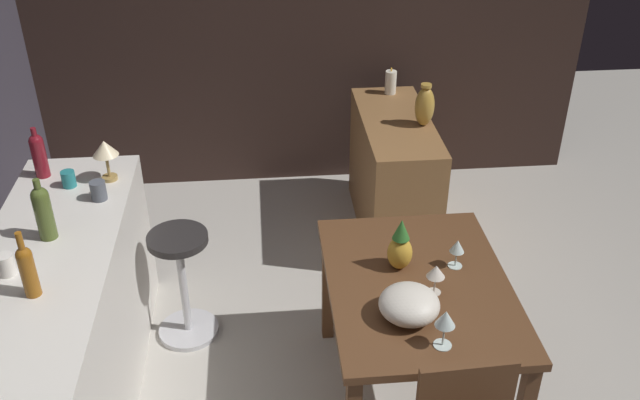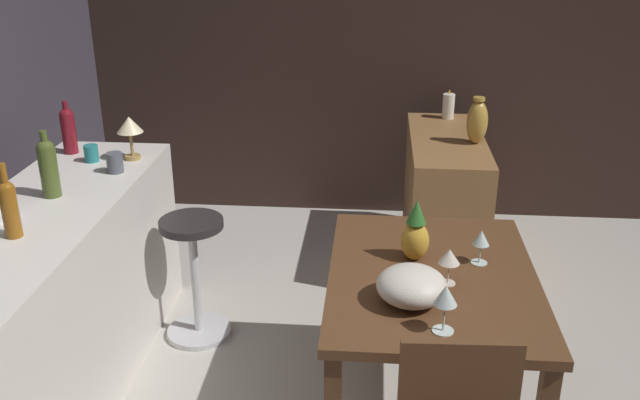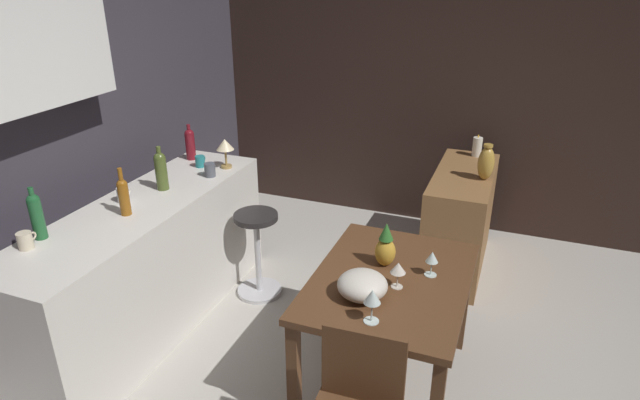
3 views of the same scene
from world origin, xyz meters
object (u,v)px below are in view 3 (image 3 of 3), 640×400
object	(u,v)px
wine_glass_left	(432,258)
pillar_candle_tall	(477,147)
pineapple_centerpiece	(385,247)
dining_table	(390,293)
wine_bottle_amber	(124,195)
cup_cream	(25,241)
bar_stool	(258,252)
cup_teal	(200,161)
sideboard_cabinet	(459,220)
wine_glass_right	(372,298)
fruit_bowl	(362,285)
wine_glass_center	(398,269)
counter_lamp	(225,146)
cup_white	(123,195)
cup_slate	(210,170)
vase_brass	(486,163)
wine_bottle_green	(36,214)
wine_bottle_olive	(161,169)
wine_bottle_ruby	(190,143)

from	to	relation	value
wine_glass_left	pillar_candle_tall	bearing A→B (deg)	-0.82
pineapple_centerpiece	dining_table	bearing A→B (deg)	-150.66
wine_bottle_amber	pillar_candle_tall	xyz separation A→B (m)	(2.12, -1.86, -0.13)
pineapple_centerpiece	cup_cream	xyz separation A→B (m)	(-0.79, 1.78, 0.10)
bar_stool	pineapple_centerpiece	bearing A→B (deg)	-113.98
pillar_candle_tall	cup_teal	bearing A→B (deg)	123.24
sideboard_cabinet	wine_glass_right	xyz separation A→B (m)	(-1.97, 0.18, 0.47)
pineapple_centerpiece	wine_bottle_amber	size ratio (longest dim) A/B	0.87
fruit_bowl	wine_glass_center	bearing A→B (deg)	-44.10
wine_glass_center	counter_lamp	xyz separation A→B (m)	(0.88, 1.53, 0.21)
wine_glass_left	cup_white	xyz separation A→B (m)	(-0.09, 1.97, 0.10)
dining_table	cup_white	world-z (taller)	cup_white
sideboard_cabinet	counter_lamp	xyz separation A→B (m)	(-0.75, 1.66, 0.66)
wine_glass_center	cup_cream	size ratio (longest dim) A/B	1.30
pineapple_centerpiece	cup_slate	distance (m)	1.51
cup_slate	vase_brass	xyz separation A→B (m)	(0.86, -1.83, 0.00)
pillar_candle_tall	vase_brass	world-z (taller)	vase_brass
fruit_bowl	cup_slate	xyz separation A→B (m)	(0.84, 1.40, 0.14)
cup_cream	vase_brass	world-z (taller)	vase_brass
wine_glass_center	cup_slate	distance (m)	1.69
wine_bottle_green	cup_white	bearing A→B (deg)	-9.47
wine_glass_left	wine_glass_center	xyz separation A→B (m)	(-0.18, 0.14, 0.01)
counter_lamp	wine_glass_center	bearing A→B (deg)	-119.92
dining_table	wine_bottle_amber	bearing A→B (deg)	94.53
cup_white	fruit_bowl	bearing A→B (deg)	-98.36
wine_bottle_olive	wine_bottle_ruby	world-z (taller)	wine_bottle_olive
cup_teal	cup_slate	xyz separation A→B (m)	(-0.14, -0.18, 0.01)
wine_glass_right	cup_cream	distance (m)	1.88
bar_stool	vase_brass	world-z (taller)	vase_brass
wine_glass_right	cup_white	world-z (taller)	cup_white
wine_glass_center	pillar_candle_tall	bearing A→B (deg)	-4.71
cup_slate	pillar_candle_tall	size ratio (longest dim) A/B	0.60
cup_teal	pillar_candle_tall	world-z (taller)	pillar_candle_tall
wine_glass_right	cup_white	bearing A→B (deg)	76.39
bar_stool	wine_bottle_ruby	size ratio (longest dim) A/B	2.37
wine_glass_left	wine_bottle_amber	xyz separation A→B (m)	(-0.24, 1.83, 0.18)
cup_slate	cup_white	bearing A→B (deg)	154.54
cup_slate	vase_brass	size ratio (longest dim) A/B	0.41
wine_bottle_green	wine_bottle_amber	world-z (taller)	wine_bottle_green
counter_lamp	pillar_candle_tall	size ratio (longest dim) A/B	1.20
wine_glass_center	fruit_bowl	size ratio (longest dim) A/B	0.57
wine_glass_center	cup_slate	xyz separation A→B (m)	(0.68, 1.55, 0.10)
wine_bottle_olive	cup_slate	bearing A→B (deg)	-28.04
wine_glass_left	wine_bottle_olive	world-z (taller)	wine_bottle_olive
wine_glass_left	dining_table	bearing A→B (deg)	118.81
wine_glass_center	wine_bottle_ruby	world-z (taller)	wine_bottle_ruby
pineapple_centerpiece	bar_stool	bearing A→B (deg)	66.02
wine_glass_center	cup_cream	xyz separation A→B (m)	(-0.59, 1.90, 0.09)
wine_bottle_olive	fruit_bowl	bearing A→B (deg)	-108.06
wine_glass_center	wine_bottle_ruby	bearing A→B (deg)	63.22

